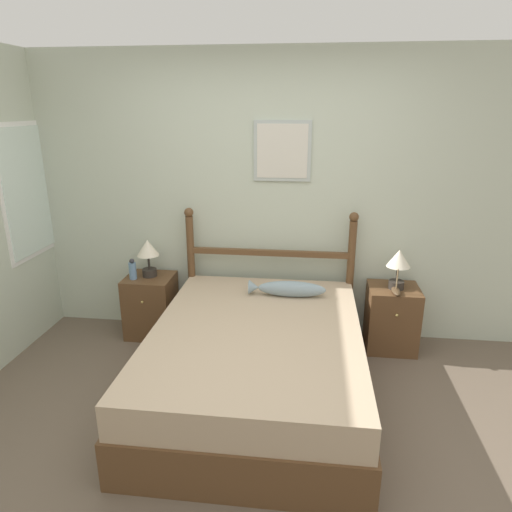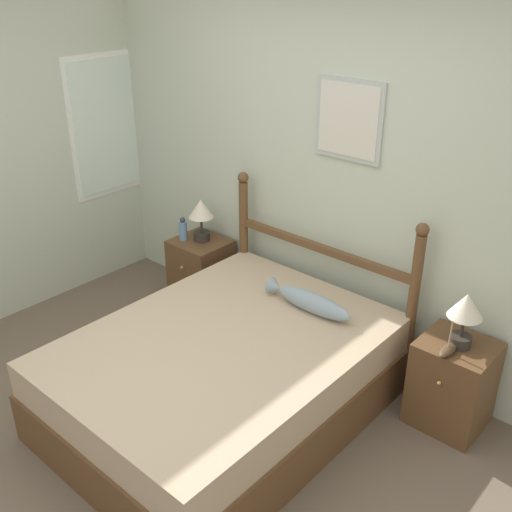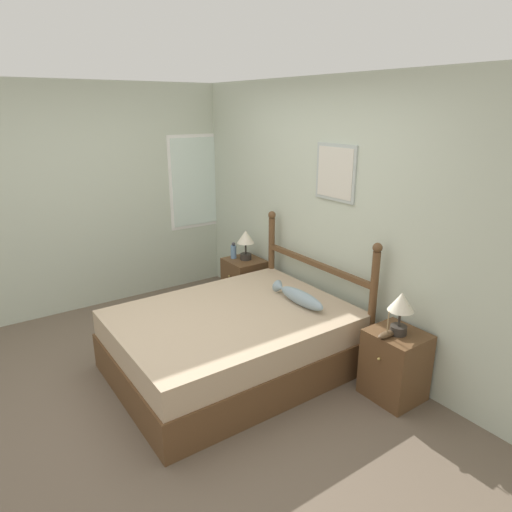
{
  "view_description": "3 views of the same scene",
  "coord_description": "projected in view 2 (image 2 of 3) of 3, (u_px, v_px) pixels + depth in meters",
  "views": [
    {
      "loc": [
        0.39,
        -2.3,
        2.07
      ],
      "look_at": [
        -0.02,
        1.1,
        0.94
      ],
      "focal_mm": 32.0,
      "sensor_mm": 36.0,
      "label": 1
    },
    {
      "loc": [
        2.19,
        -1.52,
        2.59
      ],
      "look_at": [
        -0.05,
        1.01,
        0.94
      ],
      "focal_mm": 42.0,
      "sensor_mm": 36.0,
      "label": 2
    },
    {
      "loc": [
        3.14,
        -1.3,
        2.28
      ],
      "look_at": [
        -0.03,
        0.91,
        1.01
      ],
      "focal_mm": 32.0,
      "sensor_mm": 36.0,
      "label": 3
    }
  ],
  "objects": [
    {
      "name": "model_boat",
      "position": [
        448.0,
        349.0,
        3.43
      ],
      "size": [
        0.07,
        0.19,
        0.21
      ],
      "color": "#4C3823",
      "rests_on": "nightstand_right"
    },
    {
      "name": "headboard",
      "position": [
        320.0,
        267.0,
        4.22
      ],
      "size": [
        1.54,
        0.08,
        1.21
      ],
      "color": "brown",
      "rests_on": "ground_plane"
    },
    {
      "name": "wall_back",
      "position": [
        332.0,
        178.0,
        4.07
      ],
      "size": [
        6.4,
        0.08,
        2.55
      ],
      "color": "beige",
      "rests_on": "ground_plane"
    },
    {
      "name": "bed",
      "position": [
        224.0,
        376.0,
        3.73
      ],
      "size": [
        1.52,
        2.02,
        0.56
      ],
      "color": "brown",
      "rests_on": "ground_plane"
    },
    {
      "name": "nightstand_left",
      "position": [
        201.0,
        272.0,
        4.96
      ],
      "size": [
        0.43,
        0.42,
        0.58
      ],
      "color": "brown",
      "rests_on": "ground_plane"
    },
    {
      "name": "ground_plane",
      "position": [
        147.0,
        461.0,
        3.46
      ],
      "size": [
        16.0,
        16.0,
        0.0
      ],
      "primitive_type": "plane",
      "color": "brown"
    },
    {
      "name": "table_lamp_left",
      "position": [
        201.0,
        213.0,
        4.74
      ],
      "size": [
        0.2,
        0.2,
        0.35
      ],
      "color": "#2D2823",
      "rests_on": "nightstand_left"
    },
    {
      "name": "table_lamp_right",
      "position": [
        465.0,
        312.0,
        3.4
      ],
      "size": [
        0.2,
        0.2,
        0.35
      ],
      "color": "#2D2823",
      "rests_on": "nightstand_right"
    },
    {
      "name": "bottle",
      "position": [
        183.0,
        230.0,
        4.82
      ],
      "size": [
        0.07,
        0.07,
        0.19
      ],
      "color": "#668CB2",
      "rests_on": "nightstand_left"
    },
    {
      "name": "fish_pillow",
      "position": [
        309.0,
        301.0,
        3.87
      ],
      "size": [
        0.64,
        0.12,
        0.13
      ],
      "color": "#8499A3",
      "rests_on": "bed"
    },
    {
      "name": "nightstand_right",
      "position": [
        452.0,
        383.0,
        3.65
      ],
      "size": [
        0.43,
        0.42,
        0.58
      ],
      "color": "brown",
      "rests_on": "ground_plane"
    }
  ]
}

